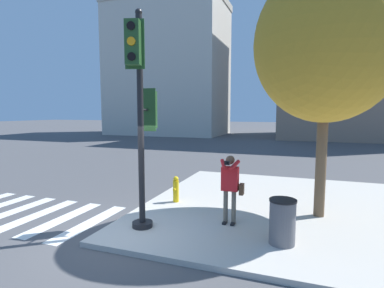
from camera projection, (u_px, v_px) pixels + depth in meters
ground_plane at (114, 241)px, 6.57m from camera, size 160.00×160.00×0.00m
sidewalk_corner at (287, 208)px, 8.66m from camera, size 8.00×8.00×0.12m
crosswalk_stripes at (3, 209)px, 8.68m from camera, size 6.56×2.71×0.01m
traffic_signal_pole at (142, 108)px, 6.77m from camera, size 0.56×1.36×4.96m
person_photographer at (230, 183)px, 7.19m from camera, size 0.58×0.54×1.67m
street_tree at (327, 44)px, 7.36m from camera, size 3.54×3.54×6.32m
fire_hydrant at (176, 189)px, 9.00m from camera, size 0.18×0.24×0.78m
trash_bin at (282, 222)px, 6.12m from camera, size 0.55×0.55×0.94m
building_left at (169, 69)px, 37.72m from camera, size 14.15×9.26×16.44m
building_right at (367, 42)px, 31.65m from camera, size 17.45×13.13×20.34m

